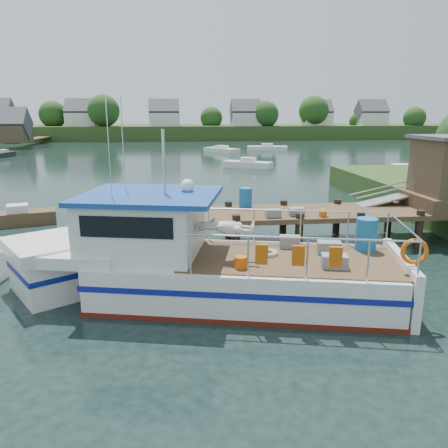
{
  "coord_description": "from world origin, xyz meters",
  "views": [
    {
      "loc": [
        -2.73,
        -17.47,
        5.37
      ],
      "look_at": [
        -1.0,
        -1.5,
        1.3
      ],
      "focal_mm": 35.0,
      "sensor_mm": 36.0,
      "label": 1
    }
  ],
  "objects": [
    {
      "name": "moored_c",
      "position": [
        21.19,
        21.25,
        0.41
      ],
      "size": [
        7.35,
        3.67,
        1.11
      ],
      "rotation": [
        0.0,
        0.0,
        -0.36
      ],
      "color": "silver",
      "rests_on": "ground"
    },
    {
      "name": "ground_plane",
      "position": [
        0.0,
        0.0,
        0.0
      ],
      "size": [
        160.0,
        160.0,
        0.0
      ],
      "primitive_type": "plane",
      "color": "black"
    },
    {
      "name": "moored_far",
      "position": [
        10.94,
        48.05,
        0.38
      ],
      "size": [
        6.23,
        3.06,
        1.01
      ],
      "rotation": [
        0.0,
        0.0,
        0.08
      ],
      "color": "silver",
      "rests_on": "ground"
    },
    {
      "name": "moored_rowboat",
      "position": [
        -10.63,
        4.61,
        0.37
      ],
      "size": [
        3.66,
        2.15,
        1.01
      ],
      "rotation": [
        0.0,
        0.0,
        -0.23
      ],
      "color": "#4D3924",
      "rests_on": "ground"
    },
    {
      "name": "moored_d",
      "position": [
        3.73,
        45.35,
        0.36
      ],
      "size": [
        4.97,
        5.68,
        0.96
      ],
      "rotation": [
        0.0,
        0.0,
        0.13
      ],
      "color": "silver",
      "rests_on": "ground"
    },
    {
      "name": "lobster_boat",
      "position": [
        -2.28,
        -5.19,
        1.07
      ],
      "size": [
        12.21,
        5.74,
        5.89
      ],
      "rotation": [
        0.0,
        0.0,
        -0.22
      ],
      "color": "silver",
      "rests_on": "ground"
    },
    {
      "name": "moored_b",
      "position": [
        4.46,
        26.38,
        0.4
      ],
      "size": [
        5.02,
        3.9,
        1.07
      ],
      "rotation": [
        0.0,
        0.0,
        0.08
      ],
      "color": "silver",
      "rests_on": "ground"
    },
    {
      "name": "moored_e",
      "position": [
        -24.62,
        41.35,
        0.35
      ],
      "size": [
        1.87,
        3.63,
        0.96
      ],
      "rotation": [
        0.0,
        0.0,
        -0.03
      ],
      "color": "black",
      "rests_on": "ground"
    },
    {
      "name": "far_shore",
      "position": [
        0.01,
        82.37,
        2.1
      ],
      "size": [
        140.0,
        42.55,
        9.22
      ],
      "color": "#2E471D",
      "rests_on": "ground"
    },
    {
      "name": "dock",
      "position": [
        6.51,
        0.01,
        2.24
      ],
      "size": [
        16.6,
        3.0,
        4.78
      ],
      "color": "#4D3924",
      "rests_on": "ground"
    }
  ]
}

